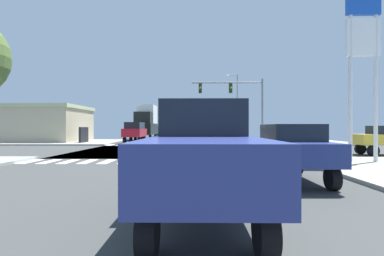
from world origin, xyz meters
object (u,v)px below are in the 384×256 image
(bank_building, at_px, (27,124))
(box_truck_trailing_1, at_px, (146,122))
(sedan_crossing_3, at_px, (161,131))
(traffic_signal_mast, at_px, (235,96))
(gas_station_sign, at_px, (363,40))
(street_lamp, at_px, (236,101))
(suv_middle_1, at_px, (135,131))
(sedan_nearside_1, at_px, (291,147))
(pickup_leading_1, at_px, (203,152))

(bank_building, distance_m, box_truck_trailing_1, 14.56)
(bank_building, distance_m, sedan_crossing_3, 26.28)
(sedan_crossing_3, bearing_deg, traffic_signal_mast, 111.06)
(sedan_crossing_3, bearing_deg, box_truck_trailing_1, 90.00)
(sedan_crossing_3, distance_m, box_truck_trailing_1, 17.12)
(gas_station_sign, bearing_deg, sedan_crossing_3, 108.66)
(street_lamp, distance_m, box_truck_trailing_1, 13.25)
(traffic_signal_mast, height_order, street_lamp, street_lamp)
(street_lamp, relative_size, bank_building, 0.63)
(gas_station_sign, bearing_deg, bank_building, 143.02)
(bank_building, height_order, sedan_crossing_3, bank_building)
(suv_middle_1, bearing_deg, gas_station_sign, 127.76)
(sedan_nearside_1, height_order, suv_middle_1, suv_middle_1)
(sedan_nearside_1, distance_m, pickup_leading_1, 4.97)
(pickup_leading_1, bearing_deg, box_truck_trailing_1, 101.28)
(box_truck_trailing_1, bearing_deg, suv_middle_1, 90.00)
(gas_station_sign, height_order, box_truck_trailing_1, gas_station_sign)
(bank_building, bearing_deg, traffic_signal_mast, -12.74)
(traffic_signal_mast, xyz_separation_m, gas_station_sign, (4.01, -15.81, 0.95))
(street_lamp, xyz_separation_m, sedan_nearside_1, (-2.67, -33.59, -4.42))
(sedan_crossing_3, bearing_deg, suv_middle_1, 90.00)
(suv_middle_1, bearing_deg, sedan_crossing_3, -90.00)
(pickup_leading_1, xyz_separation_m, box_truck_trailing_1, (-7.00, 35.09, 1.27))
(sedan_crossing_3, bearing_deg, street_lamp, 130.98)
(sedan_nearside_1, bearing_deg, box_truck_trailing_1, 107.81)
(street_lamp, distance_m, pickup_leading_1, 38.21)
(sedan_nearside_1, bearing_deg, bank_building, 132.48)
(gas_station_sign, height_order, bank_building, gas_station_sign)
(traffic_signal_mast, distance_m, bank_building, 25.04)
(pickup_leading_1, bearing_deg, sedan_nearside_1, 52.88)
(sedan_nearside_1, relative_size, pickup_leading_1, 0.84)
(pickup_leading_1, bearing_deg, gas_station_sign, 46.79)
(gas_station_sign, xyz_separation_m, sedan_nearside_1, (-4.80, -4.34, -4.79))
(traffic_signal_mast, xyz_separation_m, street_lamp, (1.88, 13.43, 0.58))
(sedan_nearside_1, bearing_deg, sedan_crossing_3, 101.73)
(pickup_leading_1, bearing_deg, suv_middle_1, 104.32)
(bank_building, height_order, suv_middle_1, bank_building)
(traffic_signal_mast, distance_m, sedan_crossing_3, 30.27)
(street_lamp, bearing_deg, gas_station_sign, -85.84)
(sedan_nearside_1, distance_m, sedan_crossing_3, 49.20)
(traffic_signal_mast, relative_size, box_truck_trailing_1, 1.00)
(gas_station_sign, distance_m, bank_building, 35.60)
(suv_middle_1, bearing_deg, box_truck_trailing_1, -90.00)
(traffic_signal_mast, xyz_separation_m, box_truck_trailing_1, (-10.79, 10.97, -2.39))
(traffic_signal_mast, xyz_separation_m, suv_middle_1, (-10.79, 3.30, -3.56))
(traffic_signal_mast, bearing_deg, pickup_leading_1, -98.93)
(traffic_signal_mast, xyz_separation_m, bank_building, (-24.27, 5.49, -2.78))
(bank_building, xyz_separation_m, sedan_nearside_1, (23.48, -25.64, -1.06))
(bank_building, bearing_deg, gas_station_sign, -36.98)
(traffic_signal_mast, bearing_deg, sedan_crossing_3, 111.06)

